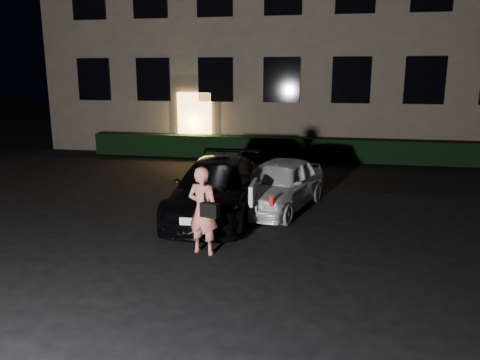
# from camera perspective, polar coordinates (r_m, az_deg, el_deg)

# --- Properties ---
(ground) EXTENTS (80.00, 80.00, 0.00)m
(ground) POSITION_cam_1_polar(r_m,az_deg,el_deg) (8.27, -3.74, -10.37)
(ground) COLOR black
(ground) RESTS_ON ground
(building) EXTENTS (20.00, 8.11, 12.00)m
(building) POSITION_cam_1_polar(r_m,az_deg,el_deg) (22.57, 6.42, 19.81)
(building) COLOR brown
(building) RESTS_ON ground
(hedge) EXTENTS (15.00, 0.70, 0.85)m
(hedge) POSITION_cam_1_polar(r_m,az_deg,el_deg) (18.17, 4.77, 3.89)
(hedge) COLOR black
(hedge) RESTS_ON ground
(sedan) EXTENTS (2.05, 4.56, 1.28)m
(sedan) POSITION_cam_1_polar(r_m,az_deg,el_deg) (10.91, -2.86, -1.00)
(sedan) COLOR black
(sedan) RESTS_ON ground
(hatch) EXTENTS (2.34, 3.86, 1.23)m
(hatch) POSITION_cam_1_polar(r_m,az_deg,el_deg) (11.47, 4.77, -0.49)
(hatch) COLOR white
(hatch) RESTS_ON ground
(man) EXTENTS (0.69, 0.54, 1.65)m
(man) POSITION_cam_1_polar(r_m,az_deg,el_deg) (8.55, -4.50, -3.69)
(man) COLOR #D97361
(man) RESTS_ON ground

